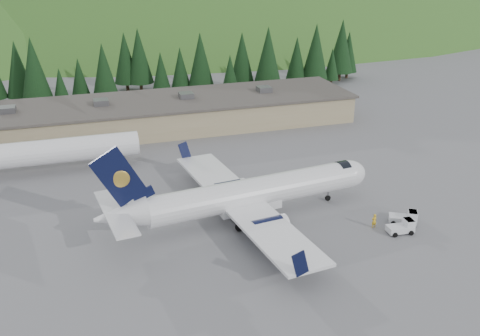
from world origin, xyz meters
name	(u,v)px	position (x,y,z in m)	size (l,w,h in m)	color
ground	(255,216)	(0.00, 0.00, 0.00)	(600.00, 600.00, 0.00)	slate
airliner	(248,195)	(-1.01, -0.12, 3.08)	(34.89, 32.82, 11.57)	white
second_airliner	(40,152)	(-24.92, 22.00, 3.32)	(27.50, 11.00, 10.05)	white
baggage_tug_a	(402,227)	(14.77, -8.96, 0.72)	(3.11, 2.02, 1.60)	silver
baggage_tug_b	(405,218)	(16.33, -7.21, 0.76)	(3.54, 3.03, 1.69)	silver
terminal_building	(159,114)	(-5.01, 38.00, 2.62)	(71.00, 17.00, 6.10)	#978861
ramp_worker	(374,221)	(12.29, -6.91, 0.87)	(0.64, 0.42, 1.74)	gold
tree_line	(156,63)	(-1.60, 60.36, 7.26)	(111.64, 17.97, 13.55)	black
hills	(221,169)	(53.34, 207.38, -82.80)	(614.00, 330.00, 300.00)	#2C5C1D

